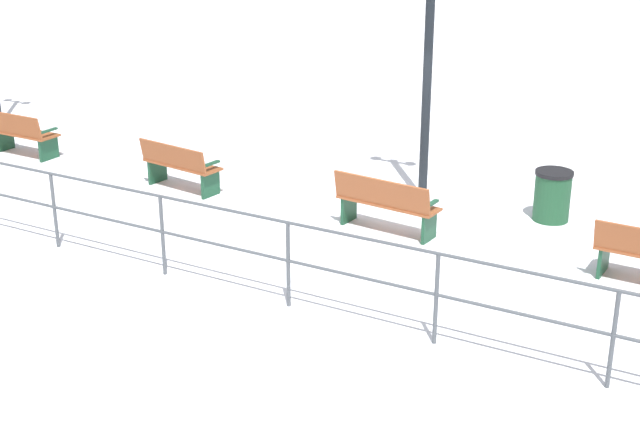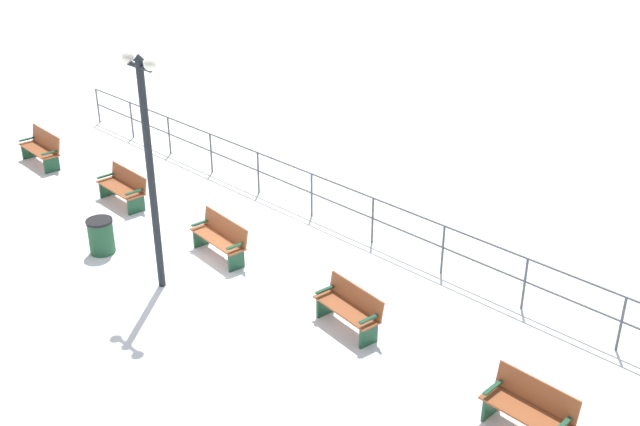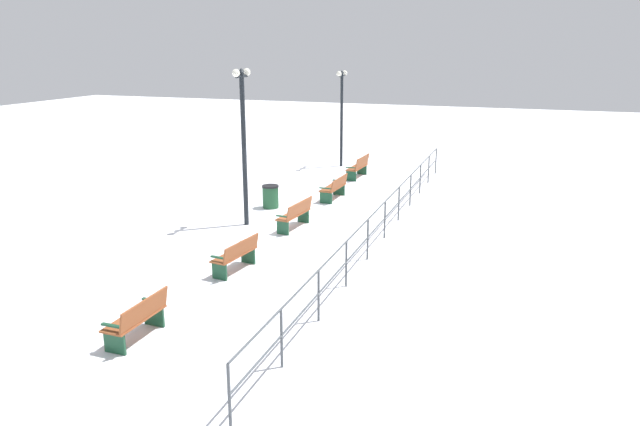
{
  "view_description": "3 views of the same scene",
  "coord_description": "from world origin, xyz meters",
  "px_view_note": "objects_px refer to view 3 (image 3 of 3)",
  "views": [
    {
      "loc": [
        -11.43,
        -5.19,
        4.98
      ],
      "look_at": [
        -1.71,
        0.24,
        0.78
      ],
      "focal_mm": 50.09,
      "sensor_mm": 36.0,
      "label": 1
    },
    {
      "loc": [
        8.86,
        11.93,
        8.29
      ],
      "look_at": [
        -2.06,
        1.15,
        0.78
      ],
      "focal_mm": 43.3,
      "sensor_mm": 36.0,
      "label": 2
    },
    {
      "loc": [
        -6.67,
        16.39,
        5.47
      ],
      "look_at": [
        -1.36,
        1.21,
        0.94
      ],
      "focal_mm": 33.57,
      "sensor_mm": 36.0,
      "label": 3
    }
  ],
  "objects_px": {
    "bench_fifth": "(138,318)",
    "lamppost_near": "(342,106)",
    "lamppost_middle": "(243,131)",
    "bench_second": "(335,188)",
    "bench_nearest": "(359,167)",
    "bench_third": "(295,214)",
    "trash_bin": "(270,196)",
    "bench_fourth": "(236,255)"
  },
  "relations": [
    {
      "from": "bench_second",
      "to": "bench_third",
      "type": "bearing_deg",
      "value": 91.93
    },
    {
      "from": "bench_nearest",
      "to": "lamppost_near",
      "type": "xyz_separation_m",
      "value": [
        1.47,
        -2.21,
        2.3
      ]
    },
    {
      "from": "bench_third",
      "to": "bench_fourth",
      "type": "distance_m",
      "value": 3.86
    },
    {
      "from": "bench_nearest",
      "to": "trash_bin",
      "type": "relative_size",
      "value": 2.07
    },
    {
      "from": "lamppost_near",
      "to": "lamppost_middle",
      "type": "bearing_deg",
      "value": 90.0
    },
    {
      "from": "bench_fifth",
      "to": "trash_bin",
      "type": "xyz_separation_m",
      "value": [
        1.54,
        -9.72,
        -0.04
      ]
    },
    {
      "from": "bench_fifth",
      "to": "lamppost_middle",
      "type": "distance_m",
      "value": 8.15
    },
    {
      "from": "bench_second",
      "to": "bench_fourth",
      "type": "height_order",
      "value": "bench_second"
    },
    {
      "from": "bench_second",
      "to": "bench_fourth",
      "type": "xyz_separation_m",
      "value": [
        0.07,
        7.71,
        0.0
      ]
    },
    {
      "from": "bench_nearest",
      "to": "bench_fifth",
      "type": "height_order",
      "value": "bench_nearest"
    },
    {
      "from": "lamppost_middle",
      "to": "trash_bin",
      "type": "xyz_separation_m",
      "value": [
        0.1,
        -2.11,
        -2.56
      ]
    },
    {
      "from": "bench_fourth",
      "to": "lamppost_middle",
      "type": "distance_m",
      "value": 4.79
    },
    {
      "from": "bench_fifth",
      "to": "trash_bin",
      "type": "bearing_deg",
      "value": -79.85
    },
    {
      "from": "bench_fourth",
      "to": "bench_fifth",
      "type": "xyz_separation_m",
      "value": [
        0.14,
        3.85,
        -0.0
      ]
    },
    {
      "from": "bench_nearest",
      "to": "lamppost_middle",
      "type": "bearing_deg",
      "value": 81.97
    },
    {
      "from": "bench_second",
      "to": "bench_fifth",
      "type": "bearing_deg",
      "value": 91.11
    },
    {
      "from": "bench_nearest",
      "to": "bench_fifth",
      "type": "xyz_separation_m",
      "value": [
        0.03,
        15.41,
        -0.04
      ]
    },
    {
      "from": "bench_second",
      "to": "lamppost_near",
      "type": "bearing_deg",
      "value": -72.72
    },
    {
      "from": "lamppost_near",
      "to": "bench_nearest",
      "type": "bearing_deg",
      "value": 123.63
    },
    {
      "from": "bench_second",
      "to": "trash_bin",
      "type": "distance_m",
      "value": 2.54
    },
    {
      "from": "lamppost_middle",
      "to": "bench_fourth",
      "type": "bearing_deg",
      "value": 112.66
    },
    {
      "from": "trash_bin",
      "to": "lamppost_middle",
      "type": "bearing_deg",
      "value": 92.73
    },
    {
      "from": "trash_bin",
      "to": "bench_fifth",
      "type": "bearing_deg",
      "value": 98.98
    },
    {
      "from": "bench_third",
      "to": "lamppost_middle",
      "type": "xyz_separation_m",
      "value": [
        1.63,
        0.09,
        2.49
      ]
    },
    {
      "from": "lamppost_middle",
      "to": "bench_fifth",
      "type": "bearing_deg",
      "value": 100.68
    },
    {
      "from": "bench_nearest",
      "to": "lamppost_near",
      "type": "height_order",
      "value": "lamppost_near"
    },
    {
      "from": "lamppost_near",
      "to": "lamppost_middle",
      "type": "xyz_separation_m",
      "value": [
        0.0,
        10.01,
        0.18
      ]
    },
    {
      "from": "bench_second",
      "to": "trash_bin",
      "type": "relative_size",
      "value": 1.99
    },
    {
      "from": "bench_fourth",
      "to": "lamppost_middle",
      "type": "bearing_deg",
      "value": -60.07
    },
    {
      "from": "bench_fourth",
      "to": "lamppost_middle",
      "type": "xyz_separation_m",
      "value": [
        1.57,
        -3.76,
        2.52
      ]
    },
    {
      "from": "bench_fifth",
      "to": "lamppost_near",
      "type": "height_order",
      "value": "lamppost_near"
    },
    {
      "from": "bench_fifth",
      "to": "lamppost_near",
      "type": "distance_m",
      "value": 17.83
    },
    {
      "from": "bench_fourth",
      "to": "lamppost_middle",
      "type": "relative_size",
      "value": 0.31
    },
    {
      "from": "bench_nearest",
      "to": "lamppost_near",
      "type": "relative_size",
      "value": 0.38
    },
    {
      "from": "lamppost_near",
      "to": "trash_bin",
      "type": "bearing_deg",
      "value": 89.27
    },
    {
      "from": "bench_nearest",
      "to": "bench_third",
      "type": "height_order",
      "value": "bench_nearest"
    },
    {
      "from": "lamppost_middle",
      "to": "trash_bin",
      "type": "distance_m",
      "value": 3.32
    },
    {
      "from": "bench_fourth",
      "to": "trash_bin",
      "type": "bearing_deg",
      "value": -66.83
    },
    {
      "from": "bench_nearest",
      "to": "bench_fourth",
      "type": "relative_size",
      "value": 1.09
    },
    {
      "from": "bench_second",
      "to": "bench_third",
      "type": "distance_m",
      "value": 3.86
    },
    {
      "from": "bench_nearest",
      "to": "trash_bin",
      "type": "height_order",
      "value": "bench_nearest"
    },
    {
      "from": "lamppost_middle",
      "to": "bench_second",
      "type": "bearing_deg",
      "value": -112.56
    }
  ]
}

